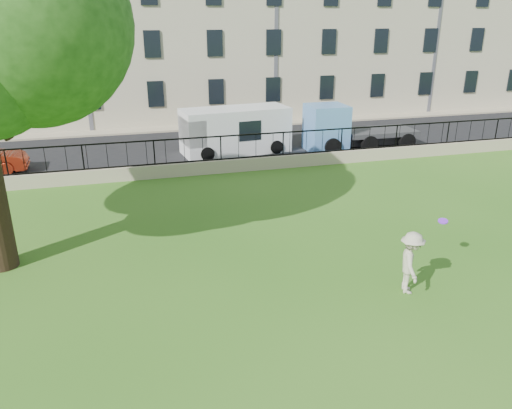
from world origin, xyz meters
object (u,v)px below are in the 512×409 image
object	(u,v)px
blue_truck	(359,126)
frisbee	(443,221)
white_van	(235,130)
man	(411,263)

from	to	relation	value
blue_truck	frisbee	bearing A→B (deg)	-106.28
white_van	blue_truck	distance (m)	6.71
frisbee	white_van	bearing A→B (deg)	99.91
man	blue_truck	xyz separation A→B (m)	(5.64, 14.22, 0.38)
blue_truck	white_van	bearing A→B (deg)	172.41
man	white_van	distance (m)	15.25
frisbee	white_van	distance (m)	14.53
frisbee	blue_truck	bearing A→B (deg)	72.73
frisbee	blue_truck	distance (m)	13.94
frisbee	white_van	xyz separation A→B (m)	(-2.50, 14.31, -0.30)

